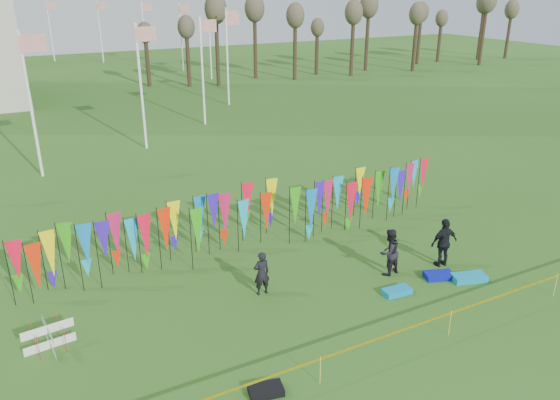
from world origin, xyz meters
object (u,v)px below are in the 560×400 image
box_kite (49,337)px  kite_bag_blue (439,275)px  person_left (262,273)px  kite_bag_turquoise (397,291)px  person_mid (389,252)px  person_right (444,243)px  kite_bag_teal (469,278)px  kite_bag_black (266,390)px

box_kite → kite_bag_blue: 13.56m
person_left → kite_bag_turquoise: (4.23, -2.26, -0.72)m
person_mid → person_right: size_ratio=0.93×
person_mid → kite_bag_teal: 3.08m
person_right → kite_bag_blue: bearing=46.7°
person_right → kite_bag_turquoise: person_right is taller
person_left → person_mid: 4.95m
person_left → person_mid: person_mid is taller
person_left → kite_bag_blue: bearing=163.4°
kite_bag_blue → person_left: bearing=161.6°
person_mid → kite_bag_turquoise: size_ratio=1.80×
person_mid → person_right: bearing=160.1°
person_right → kite_bag_teal: size_ratio=1.58×
person_mid → kite_bag_blue: size_ratio=1.73×
kite_bag_turquoise → kite_bag_blue: kite_bag_blue is taller
person_right → kite_bag_turquoise: (-2.90, -0.85, -0.89)m
person_right → kite_bag_blue: (-0.80, -0.71, -0.88)m
box_kite → kite_bag_blue: (13.36, -2.25, -0.32)m
kite_bag_blue → kite_bag_black: 8.83m
person_left → kite_bag_black: person_left is taller
kite_bag_turquoise → kite_bag_blue: 2.11m
kite_bag_turquoise → kite_bag_blue: size_ratio=0.96×
person_right → person_mid: bearing=-6.2°
kite_bag_turquoise → kite_bag_blue: bearing=4.0°
kite_bag_blue → kite_bag_teal: (0.87, -0.65, 0.01)m
kite_bag_turquoise → kite_bag_black: size_ratio=1.10×
person_mid → kite_bag_black: bearing=19.4°
person_left → person_right: (7.13, -1.41, 0.17)m
person_mid → person_right: (2.28, -0.46, 0.07)m
person_left → kite_bag_blue: (6.34, -2.11, -0.71)m
box_kite → person_left: size_ratio=0.52×
person_mid → kite_bag_blue: 2.05m
box_kite → kite_bag_blue: size_ratio=0.81×
kite_bag_black → kite_bag_teal: 9.53m
kite_bag_turquoise → box_kite: bearing=168.0°
kite_bag_teal → box_kite: bearing=168.5°
box_kite → kite_bag_black: (4.89, -4.77, -0.32)m
kite_bag_black → person_mid: bearing=27.8°
box_kite → kite_bag_teal: box_kite is taller
kite_bag_blue → kite_bag_teal: kite_bag_teal is taller
person_left → kite_bag_blue: 6.72m
person_left → kite_bag_teal: size_ratio=1.31×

